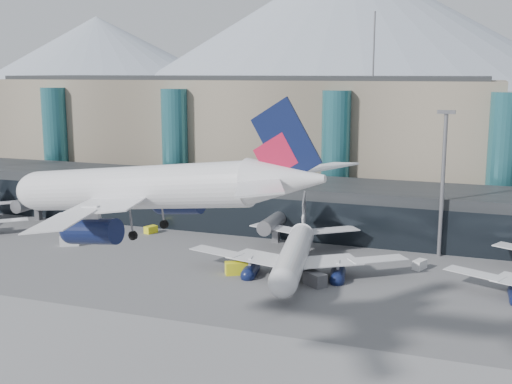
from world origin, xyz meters
TOP-DOWN VIEW (x-y plane):
  - ground at (0.00, 0.00)m, footprint 900.00×900.00m
  - concourse at (-0.02, 57.73)m, footprint 170.00×27.00m
  - terminal_main at (-25.00, 90.00)m, footprint 130.00×30.00m
  - teal_towers at (-14.99, 74.01)m, footprint 116.40×19.40m
  - mountain_ridge at (15.97, 380.00)m, footprint 910.00×400.00m
  - lightmast_mid at (30.00, 48.00)m, footprint 3.00×1.20m
  - hero_jet at (7.70, -10.91)m, footprint 37.72×37.80m
  - jet_parked_mid at (8.62, 31.51)m, footprint 36.94×37.45m
  - veh_a at (-35.52, 31.50)m, footprint 3.99×3.38m
  - veh_b at (-25.89, 44.96)m, footprint 2.30×2.86m
  - veh_c at (13.57, 24.97)m, footprint 4.12×3.80m
  - veh_d at (27.62, 38.98)m, footprint 2.32×3.00m
  - veh_g at (6.17, 30.65)m, footprint 2.31×2.33m
  - veh_h at (0.27, 26.13)m, footprint 4.05×3.44m

SIDE VIEW (x-z plane):
  - ground at x=0.00m, z-range 0.00..0.00m
  - veh_g at x=6.17m, z-range 0.00..1.21m
  - veh_b at x=-25.89m, z-range 0.00..1.43m
  - veh_d at x=27.62m, z-range 0.00..1.52m
  - veh_a at x=-35.52m, z-range 0.00..1.96m
  - veh_h at x=0.27m, z-range 0.00..1.98m
  - veh_c at x=13.57m, z-range 0.00..2.06m
  - jet_parked_mid at x=8.62m, z-range -1.47..10.61m
  - concourse at x=-0.02m, z-range -0.03..9.97m
  - teal_towers at x=-14.99m, z-range -8.99..37.01m
  - lightmast_mid at x=30.00m, z-range 1.62..27.22m
  - terminal_main at x=-25.00m, z-range -0.06..30.94m
  - hero_jet at x=7.70m, z-range 15.86..28.13m
  - mountain_ridge at x=15.97m, z-range -9.26..100.74m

